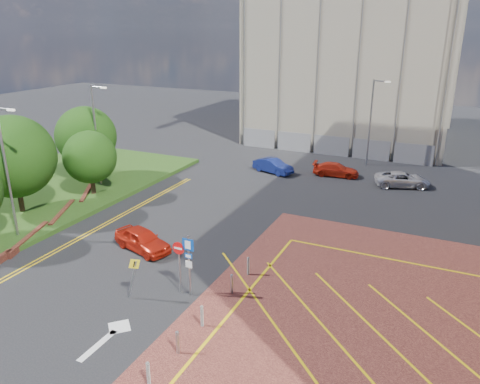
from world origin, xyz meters
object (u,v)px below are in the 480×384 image
Objects in this scene: tree_d at (86,137)px; car_red_left at (142,240)px; car_red_back at (336,170)px; lamp_back at (371,120)px; car_blue_back at (273,166)px; lamp_left_far at (96,132)px; car_silver_back at (402,179)px; tree_b at (13,157)px; warning_sign at (133,274)px; tree_c at (90,157)px; lamp_left_near at (7,168)px; sign_cluster at (185,259)px.

tree_d is 15.25m from car_red_left.
car_red_back is (18.71, 10.25, -3.29)m from tree_d.
car_blue_back is (-7.27, -6.16, -3.72)m from lamp_back.
tree_d is at bearing 154.32° from lamp_left_far.
car_blue_back is at bearing 75.25° from car_silver_back.
warning_sign is at bearing -21.80° from tree_b.
lamp_left_far is at bearing 81.23° from tree_b.
tree_c reaches higher than car_silver_back.
lamp_left_near is (3.08, -3.00, 0.42)m from tree_b.
lamp_back is 2.04× the size of car_red_left.
tree_d is 2.44m from lamp_left_far.
car_red_back is (6.77, 19.19, -0.09)m from car_red_left.
sign_cluster is at bearing 37.34° from warning_sign.
warning_sign is at bearing -13.23° from lamp_left_near.
lamp_left_near reaches higher than car_red_left.
tree_c is 1.27× the size of car_blue_back.
tree_d reaches higher than tree_c.
car_silver_back is (20.31, 20.71, -4.05)m from lamp_left_near.
car_blue_back is at bearing 53.83° from tree_b.
sign_cluster is at bearing -106.01° from car_red_left.
tree_d is at bearing 97.13° from tree_b.
warning_sign is (12.74, -12.53, -3.23)m from lamp_left_far.
tree_c is at bearing 156.96° from car_blue_back.
warning_sign is 0.56× the size of car_red_back.
lamp_left_far is 15.46m from car_blue_back.
lamp_back is at bearing 78.58° from warning_sign.
tree_c is at bearing 97.69° from lamp_left_near.
car_blue_back is at bearing 48.94° from tree_c.
lamp_back is at bearing 57.60° from lamp_left_near.
lamp_left_near is at bearing -82.31° from tree_c.
tree_b is 1.69× the size of car_red_back.
lamp_back is 25.71m from car_red_left.
warning_sign reaches higher than car_silver_back.
tree_c is at bearing 138.31° from warning_sign.
tree_b is at bearing 129.43° from car_red_back.
sign_cluster is (13.80, -9.02, -1.24)m from tree_c.
tree_d is 20.74m from sign_cluster.
tree_d is at bearing 92.44° from car_silver_back.
tree_d reaches higher than car_blue_back.
car_silver_back is at bearing 45.57° from lamp_left_near.
lamp_back is 1.81× the size of car_silver_back.
warning_sign is at bearing -158.13° from car_blue_back.
tree_c is 1.53× the size of sign_cluster.
tree_d reaches higher than car_red_back.
tree_d is at bearing 141.60° from car_blue_back.
sign_cluster is at bearing 141.47° from car_silver_back.
tree_b reaches higher than car_red_back.
tree_b is at bearing 158.20° from warning_sign.
tree_b is at bearing 161.84° from car_blue_back.
tree_d reaches higher than car_red_left.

